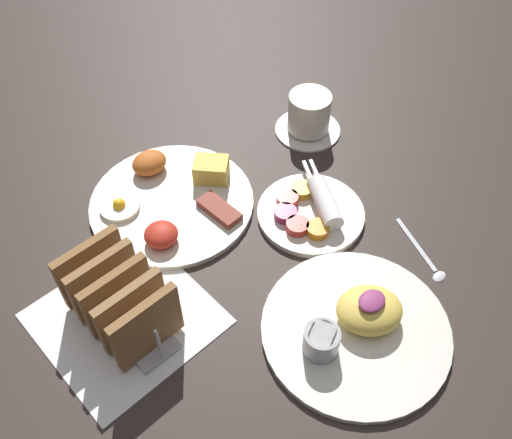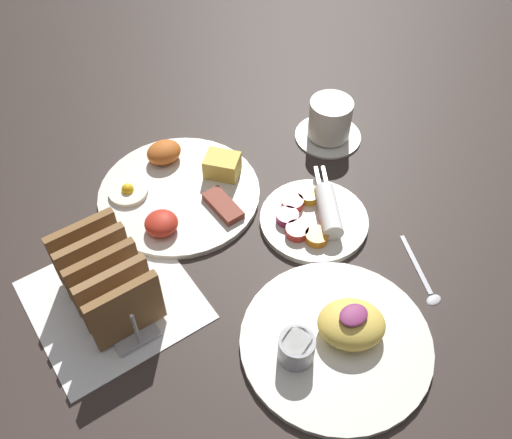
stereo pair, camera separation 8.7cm
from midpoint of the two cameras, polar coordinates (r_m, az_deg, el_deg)
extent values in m
plane|color=#332823|center=(0.85, -2.07, -5.41)|extent=(3.00, 3.00, 0.00)
cube|color=white|center=(0.83, -15.90, -9.64)|extent=(0.22, 0.22, 0.00)
cylinder|color=silver|center=(0.94, -11.04, 1.51)|extent=(0.27, 0.27, 0.01)
cube|color=#E5C64C|center=(0.95, -7.12, 4.83)|extent=(0.07, 0.07, 0.04)
ellipsoid|color=#C66023|center=(0.99, -13.27, 5.33)|extent=(0.06, 0.05, 0.03)
cylinder|color=#F4EACC|center=(0.95, -16.05, 1.06)|extent=(0.06, 0.06, 0.01)
sphere|color=yellow|center=(0.94, -16.13, 1.31)|extent=(0.02, 0.02, 0.02)
ellipsoid|color=red|center=(0.88, -12.29, -1.65)|extent=(0.05, 0.05, 0.03)
cube|color=brown|center=(0.91, -6.45, 0.84)|extent=(0.03, 0.08, 0.01)
cylinder|color=silver|center=(0.91, 2.80, 0.43)|extent=(0.17, 0.17, 0.01)
cylinder|color=gold|center=(0.93, 1.95, 2.83)|extent=(0.04, 0.04, 0.01)
cylinder|color=red|center=(0.92, 0.44, 1.93)|extent=(0.04, 0.04, 0.01)
cylinder|color=#99234C|center=(0.90, 0.17, 0.45)|extent=(0.04, 0.04, 0.01)
cylinder|color=red|center=(0.88, 1.35, -0.82)|extent=(0.04, 0.04, 0.01)
cylinder|color=orange|center=(0.88, 3.37, -1.15)|extent=(0.04, 0.04, 0.01)
cylinder|color=white|center=(0.90, 4.16, 1.55)|extent=(0.07, 0.10, 0.03)
cube|color=silver|center=(0.95, 2.59, 4.65)|extent=(0.03, 0.05, 0.00)
cube|color=silver|center=(0.95, 3.29, 4.77)|extent=(0.03, 0.05, 0.00)
cylinder|color=silver|center=(0.80, 6.81, -11.11)|extent=(0.26, 0.26, 0.01)
ellipsoid|color=#EAC651|center=(0.78, 8.13, -9.16)|extent=(0.12, 0.12, 0.04)
ellipsoid|color=#8C3366|center=(0.76, 8.32, -8.27)|extent=(0.04, 0.03, 0.01)
cylinder|color=#99999E|center=(0.75, 3.21, -12.26)|extent=(0.05, 0.05, 0.04)
cylinder|color=white|center=(0.74, 3.26, -11.68)|extent=(0.04, 0.04, 0.01)
cube|color=#B7B7BC|center=(0.83, -15.97, -9.48)|extent=(0.06, 0.18, 0.01)
cube|color=olive|center=(0.75, -14.18, -10.64)|extent=(0.10, 0.01, 0.10)
cube|color=olive|center=(0.77, -15.50, -9.07)|extent=(0.10, 0.01, 0.10)
cube|color=brown|center=(0.79, -16.75, -7.56)|extent=(0.10, 0.01, 0.10)
cube|color=olive|center=(0.81, -17.94, -6.12)|extent=(0.10, 0.01, 0.10)
cube|color=brown|center=(0.83, -19.07, -4.74)|extent=(0.10, 0.01, 0.10)
cylinder|color=#B7B7BC|center=(0.76, -13.03, -12.29)|extent=(0.01, 0.01, 0.07)
cylinder|color=#B7B7BC|center=(0.85, -19.56, -4.41)|extent=(0.01, 0.01, 0.07)
cylinder|color=silver|center=(1.06, 2.84, 8.92)|extent=(0.12, 0.12, 0.01)
cylinder|color=silver|center=(1.04, 2.92, 10.55)|extent=(0.08, 0.08, 0.07)
cylinder|color=#381E0F|center=(1.02, 2.99, 11.87)|extent=(0.06, 0.06, 0.01)
cube|color=silver|center=(0.90, 13.07, -2.51)|extent=(0.05, 0.10, 0.00)
ellipsoid|color=silver|center=(0.87, 15.21, -5.58)|extent=(0.02, 0.02, 0.01)
camera|label=1|loc=(0.04, -92.87, -3.36)|focal=40.00mm
camera|label=2|loc=(0.04, 87.13, 3.36)|focal=40.00mm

